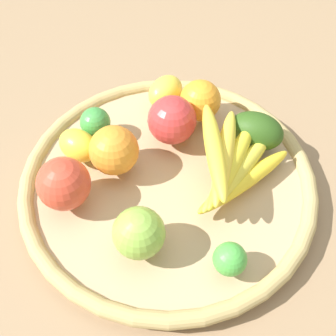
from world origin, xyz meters
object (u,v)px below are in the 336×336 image
(lemon_1, at_px, (165,92))
(lime_0, at_px, (230,259))
(apple_1, at_px, (64,184))
(banana_bunch, at_px, (231,164))
(apple_2, at_px, (172,120))
(lemon_0, at_px, (78,145))
(lime_1, at_px, (95,122))
(orange_1, at_px, (200,100))
(apple_0, at_px, (139,233))
(avocado, at_px, (256,131))
(orange_0, at_px, (114,150))

(lemon_1, bearing_deg, lime_0, 59.77)
(lime_0, bearing_deg, apple_1, -70.77)
(banana_bunch, bearing_deg, apple_1, -36.55)
(banana_bunch, distance_m, lime_0, 0.15)
(apple_2, bearing_deg, lemon_0, -29.83)
(apple_2, bearing_deg, lime_1, -49.14)
(banana_bunch, bearing_deg, lemon_1, -105.26)
(apple_2, relative_size, orange_1, 1.14)
(apple_1, height_order, lemon_1, apple_1)
(lemon_0, xyz_separation_m, lime_0, (-0.02, 0.30, -0.00))
(apple_0, bearing_deg, apple_1, -80.62)
(apple_2, bearing_deg, apple_1, -6.35)
(lemon_0, height_order, lime_1, same)
(apple_1, height_order, avocado, apple_1)
(lime_1, xyz_separation_m, lemon_1, (-0.13, 0.03, 0.00))
(apple_1, xyz_separation_m, lime_0, (-0.08, 0.24, -0.02))
(lemon_0, bearing_deg, orange_1, 159.71)
(apple_2, xyz_separation_m, lime_1, (0.08, -0.10, -0.01))
(lime_1, bearing_deg, avocado, 129.58)
(apple_2, bearing_deg, avocado, 128.38)
(lime_1, relative_size, avocado, 0.57)
(avocado, bearing_deg, apple_0, 1.22)
(apple_1, height_order, orange_1, apple_1)
(lime_0, xyz_separation_m, lime_1, (-0.03, -0.32, 0.00))
(orange_0, height_order, lime_0, orange_0)
(apple_1, xyz_separation_m, lemon_0, (-0.07, -0.05, -0.01))
(apple_2, relative_size, orange_0, 1.03)
(banana_bunch, relative_size, orange_1, 2.71)
(banana_bunch, bearing_deg, avocado, -167.89)
(apple_0, relative_size, avocado, 0.81)
(orange_0, distance_m, lemon_1, 0.16)
(lemon_0, height_order, avocado, avocado)
(orange_0, height_order, lime_1, orange_0)
(lime_1, bearing_deg, banana_bunch, 110.27)
(lemon_0, relative_size, lime_1, 1.34)
(lemon_0, height_order, orange_0, orange_0)
(apple_1, height_order, apple_2, same)
(apple_2, bearing_deg, apple_0, 32.23)
(orange_1, bearing_deg, lemon_0, -20.29)
(apple_0, xyz_separation_m, orange_0, (-0.07, -0.13, 0.00))
(lemon_0, relative_size, lemon_1, 0.96)
(apple_0, distance_m, lemon_1, 0.29)
(orange_0, bearing_deg, banana_bunch, 126.36)
(banana_bunch, xyz_separation_m, lime_1, (0.08, -0.22, -0.01))
(lemon_0, height_order, banana_bunch, banana_bunch)
(lemon_0, bearing_deg, apple_1, 39.46)
(apple_1, bearing_deg, avocado, 155.64)
(avocado, xyz_separation_m, lemon_1, (0.03, -0.17, -0.00))
(apple_1, height_order, banana_bunch, apple_1)
(apple_1, height_order, lemon_0, apple_1)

